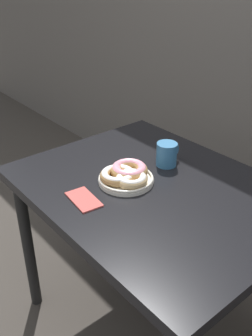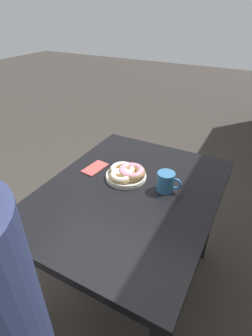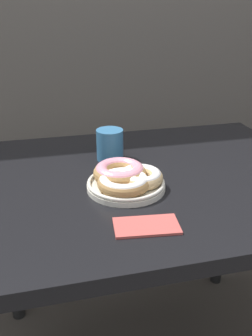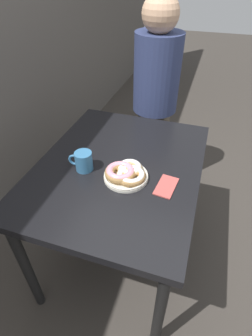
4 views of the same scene
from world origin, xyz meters
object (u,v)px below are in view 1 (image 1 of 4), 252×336
donut_plate (126,175)px  coffee_mug (167,154)px  dining_table (153,205)px  napkin (84,199)px

donut_plate → coffee_mug: coffee_mug is taller
dining_table → napkin: 0.28m
donut_plate → coffee_mug: size_ratio=2.06×
dining_table → donut_plate: size_ratio=4.16×
napkin → dining_table: bearing=71.3°
dining_table → napkin: bearing=-108.7°
napkin → donut_plate: bearing=89.8°
dining_table → napkin: napkin is taller
dining_table → coffee_mug: coffee_mug is taller
dining_table → napkin: size_ratio=6.72×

